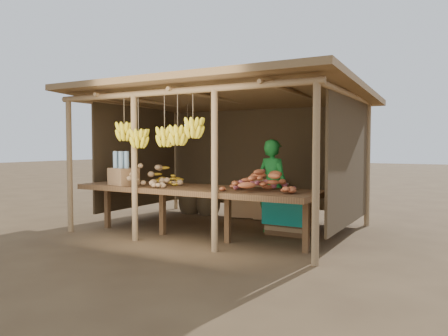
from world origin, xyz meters
The scene contains 13 objects.
ground centered at (0.00, 0.00, 0.00)m, with size 60.00×60.00×0.00m, color brown.
stall_structure centered at (-0.04, -0.01, 1.91)m, with size 4.70×3.50×2.43m.
counter centered at (0.00, -0.95, 0.74)m, with size 3.90×1.05×0.80m.
potato_heap centered at (-0.75, -1.14, 0.98)m, with size 0.91×0.55×0.36m, color tan, non-canonical shape.
sweet_potato_heap centered at (1.19, -1.01, 0.98)m, with size 1.02×0.61×0.36m, color #BA5B30, non-canonical shape.
onion_heap centered at (1.12, -0.87, 0.98)m, with size 0.83×0.50×0.36m, color #BA5A66, non-canonical shape.
banana_pile centered at (-0.65, -0.73, 0.97)m, with size 0.55×0.33×0.35m, color yellow, non-canonical shape.
tomato_basin centered at (-1.56, -0.79, 0.88)m, with size 0.36×0.36×0.19m.
bottle_box centered at (-1.20, -1.19, 1.01)m, with size 0.51×0.45×0.55m.
vendor centered at (0.88, 0.06, 0.77)m, with size 0.56×0.37×1.54m, color #197428.
tarp_crate centered at (1.15, 0.13, 0.35)m, with size 0.71×0.61×0.84m.
carton_stack centered at (0.12, 1.20, 0.35)m, with size 1.11×0.50×0.78m.
burlap_sacks centered at (-1.23, 1.12, 0.29)m, with size 0.95×0.50×0.67m.
Camera 1 is at (3.69, -6.53, 1.44)m, focal length 35.00 mm.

